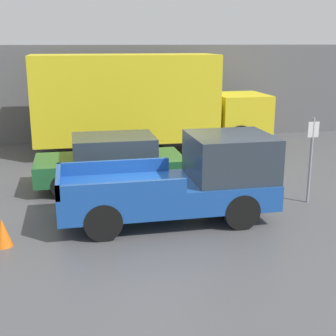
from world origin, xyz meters
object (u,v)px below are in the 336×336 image
(traffic_cone, at_px, (2,232))
(parking_sign, at_px, (311,155))
(delivery_truck, at_px, (141,101))
(newspaper_box, at_px, (129,128))
(pickup_truck, at_px, (188,180))
(car, at_px, (111,161))

(traffic_cone, bearing_deg, parking_sign, 9.35)
(delivery_truck, height_order, newspaper_box, delivery_truck)
(pickup_truck, distance_m, delivery_truck, 7.38)
(delivery_truck, relative_size, traffic_cone, 14.73)
(newspaper_box, height_order, traffic_cone, newspaper_box)
(parking_sign, xyz_separation_m, newspaper_box, (-3.65, 9.02, -0.74))
(parking_sign, height_order, newspaper_box, parking_sign)
(car, distance_m, parking_sign, 5.60)
(pickup_truck, height_order, car, pickup_truck)
(parking_sign, bearing_deg, car, 153.08)
(pickup_truck, distance_m, newspaper_box, 9.50)
(newspaper_box, xyz_separation_m, traffic_cone, (-3.94, -10.26, -0.23))
(pickup_truck, height_order, newspaper_box, pickup_truck)
(car, relative_size, parking_sign, 1.89)
(pickup_truck, xyz_separation_m, traffic_cone, (-4.16, -0.78, -0.65))
(delivery_truck, xyz_separation_m, newspaper_box, (-0.22, 2.18, -1.44))
(traffic_cone, bearing_deg, delivery_truck, 62.79)
(traffic_cone, bearing_deg, pickup_truck, 10.56)
(traffic_cone, bearing_deg, newspaper_box, 69.02)
(newspaper_box, bearing_deg, parking_sign, -67.97)
(pickup_truck, xyz_separation_m, parking_sign, (3.43, 0.47, 0.33))
(delivery_truck, bearing_deg, newspaper_box, 95.73)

